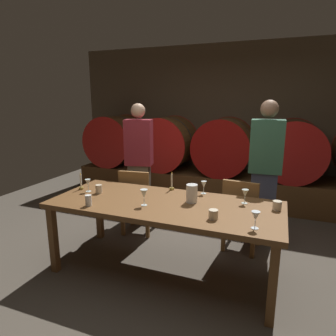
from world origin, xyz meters
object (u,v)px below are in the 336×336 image
chair_right (241,212)px  wine_glass_far_left (88,183)px  wine_barrel_far_left (117,140)px  candle_right (172,185)px  wine_glass_left (144,194)px  cup_far_right (277,206)px  dining_table (164,209)px  guest_left (139,162)px  chair_left (137,199)px  wine_glass_far_right (256,216)px  guest_right (265,172)px  cup_center_right (213,214)px  wine_glass_center (204,185)px  wine_barrel_right (293,150)px  wine_barrel_left (167,143)px  cup_center_left (88,200)px  candle_left (81,185)px  wine_barrel_center (224,146)px  wine_glass_right (245,194)px  cup_far_left (99,189)px  pitcher (192,193)px

chair_right → wine_glass_far_left: (-1.60, -0.68, 0.37)m
wine_barrel_far_left → candle_right: (1.92, -2.04, -0.15)m
wine_glass_left → cup_far_right: wine_glass_left is taller
dining_table → wine_glass_far_left: wine_glass_far_left is taller
guest_left → chair_left: bearing=99.5°
candle_right → wine_glass_far_right: size_ratio=1.50×
wine_barrel_far_left → guest_right: 3.20m
guest_right → cup_center_right: size_ratio=20.94×
wine_glass_center → candle_right: bearing=179.0°
wine_barrel_right → chair_right: bearing=-107.6°
wine_glass_far_left → wine_glass_center: bearing=17.7°
wine_barrel_left → wine_glass_far_left: wine_barrel_left is taller
cup_center_left → candle_right: bearing=53.3°
wine_barrel_far_left → candle_right: 2.81m
candle_left → cup_center_right: 1.62m
wine_barrel_center → wine_glass_far_right: (0.76, -2.77, -0.11)m
wine_barrel_left → cup_far_right: size_ratio=11.18×
wine_barrel_left → wine_glass_right: bearing=-52.8°
wine_barrel_center → cup_far_left: (-0.92, -2.44, -0.17)m
wine_barrel_center → wine_glass_far_left: wine_barrel_center is taller
candle_right → guest_right: bearing=34.0°
dining_table → chair_left: size_ratio=2.60×
chair_left → wine_glass_right: wine_glass_right is taller
chair_left → pitcher: size_ratio=4.82×
guest_left → wine_glass_left: size_ratio=10.61×
dining_table → wine_glass_left: bearing=-136.5°
chair_right → cup_far_right: 0.72m
chair_left → cup_far_right: bearing=156.3°
cup_far_left → cup_center_left: size_ratio=0.88×
candle_right → pitcher: candle_right is taller
chair_left → guest_left: size_ratio=0.52×
wine_glass_far_left → wine_glass_right: 1.69m
wine_glass_far_left → wine_glass_left: wine_glass_left is taller
chair_right → guest_left: 1.66m
cup_center_right → wine_glass_center: bearing=111.0°
wine_barrel_center → cup_center_left: (-0.79, -2.81, -0.16)m
guest_right → candle_left: size_ratio=8.88×
guest_right → wine_glass_far_left: 2.09m
cup_center_left → wine_barrel_center: bearing=74.4°
wine_barrel_left → wine_barrel_right: 2.16m
wine_barrel_left → guest_right: size_ratio=0.55×
chair_right → wine_glass_center: 0.61m
wine_barrel_left → chair_left: bearing=-81.6°
guest_right → candle_right: bearing=31.7°
wine_barrel_center → wine_glass_left: bearing=-96.3°
cup_center_right → chair_left: bearing=142.4°
wine_glass_far_right → candle_right: bearing=143.3°
pitcher → wine_glass_far_left: bearing=-176.2°
wine_barrel_left → guest_right: guest_right is taller
wine_glass_right → candle_right: bearing=168.7°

